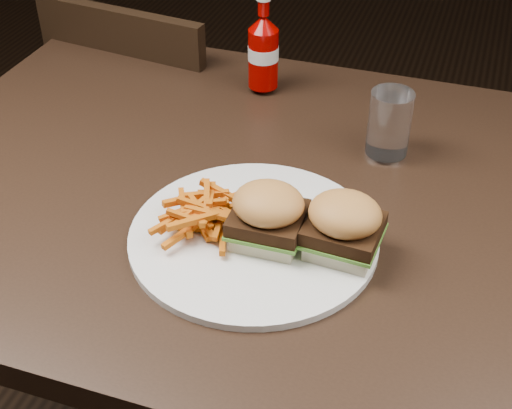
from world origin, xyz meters
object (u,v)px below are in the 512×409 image
(dining_table, at_px, (294,202))
(ketchup_bottle, at_px, (263,58))
(chair_far, at_px, (178,148))
(tumbler, at_px, (389,123))
(plate, at_px, (254,237))

(dining_table, xyz_separation_m, ketchup_bottle, (-0.14, 0.27, 0.08))
(dining_table, relative_size, chair_far, 3.18)
(ketchup_bottle, height_order, tumbler, ketchup_bottle)
(tumbler, bearing_deg, dining_table, -127.70)
(dining_table, relative_size, plate, 3.73)
(plate, height_order, tumbler, tumbler)
(plate, relative_size, ketchup_bottle, 3.15)
(dining_table, distance_m, chair_far, 0.72)
(dining_table, xyz_separation_m, chair_far, (-0.42, 0.50, -0.30))
(chair_far, bearing_deg, plate, 130.00)
(chair_far, height_order, plate, plate)
(tumbler, bearing_deg, ketchup_bottle, 150.57)
(dining_table, xyz_separation_m, tumbler, (0.10, 0.13, 0.08))
(ketchup_bottle, bearing_deg, dining_table, -63.25)
(ketchup_bottle, xyz_separation_m, tumbler, (0.24, -0.14, -0.01))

